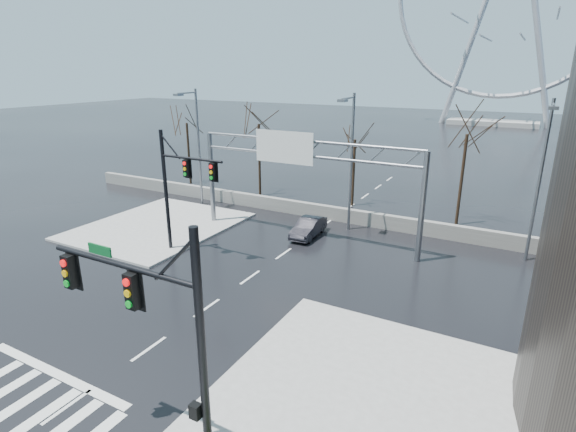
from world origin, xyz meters
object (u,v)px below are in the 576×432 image
Objects in this scene: sign_gantry at (300,167)px; car at (308,227)px; signal_mast_near at (161,327)px; signal_mast_far at (178,182)px.

sign_gantry reaches higher than car.
car is (-5.17, 19.79, -4.21)m from signal_mast_near.
signal_mast_near is 1.99× the size of car.
signal_mast_near is 0.49× the size of sign_gantry.
signal_mast_near reaches higher than car.
signal_mast_far is at bearing -132.47° from sign_gantry.
signal_mast_near is 17.03m from signal_mast_far.
car is at bearing 66.49° from sign_gantry.
signal_mast_near and signal_mast_far have the same top height.
signal_mast_far is 1.99× the size of car.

